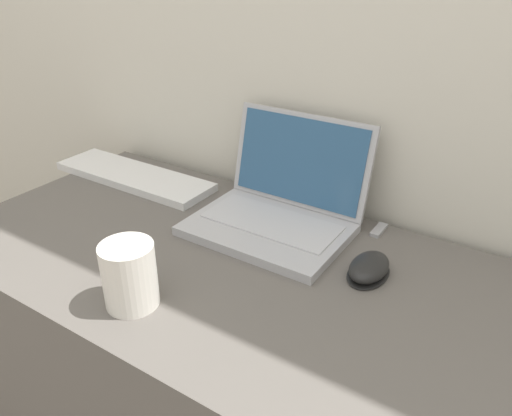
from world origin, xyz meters
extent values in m
cube|color=#5B5651|center=(0.00, 0.31, 0.37)|extent=(1.45, 0.61, 0.75)
cube|color=#ADADB2|center=(-0.11, 0.43, 0.76)|extent=(0.33, 0.23, 0.02)
cube|color=#B7B7BC|center=(-0.11, 0.45, 0.77)|extent=(0.29, 0.13, 0.00)
cube|color=#ADADB2|center=(-0.11, 0.58, 0.87)|extent=(0.33, 0.06, 0.21)
cube|color=#2D567F|center=(-0.11, 0.57, 0.87)|extent=(0.31, 0.05, 0.18)
cylinder|color=silver|center=(-0.18, 0.11, 0.81)|extent=(0.09, 0.09, 0.12)
cylinder|color=black|center=(-0.18, 0.11, 0.86)|extent=(0.08, 0.08, 0.01)
ellipsoid|color=black|center=(0.13, 0.41, 0.75)|extent=(0.07, 0.12, 0.01)
ellipsoid|color=black|center=(0.13, 0.41, 0.77)|extent=(0.07, 0.11, 0.04)
cube|color=silver|center=(-0.55, 0.48, 0.76)|extent=(0.46, 0.13, 0.02)
cube|color=#99999E|center=(0.09, 0.57, 0.75)|extent=(0.02, 0.06, 0.01)
camera|label=1|loc=(0.38, -0.36, 1.30)|focal=35.00mm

